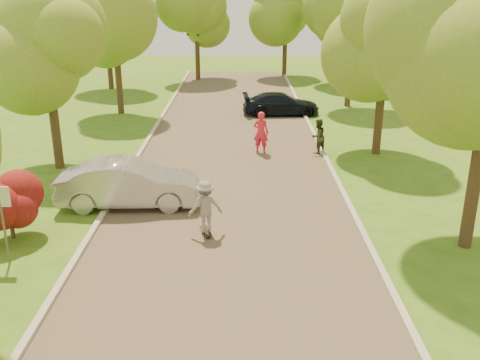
{
  "coord_description": "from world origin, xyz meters",
  "views": [
    {
      "loc": [
        0.41,
        -8.71,
        6.97
      ],
      "look_at": [
        0.38,
        6.92,
        1.3
      ],
      "focal_mm": 40.0,
      "sensor_mm": 36.0,
      "label": 1
    }
  ],
  "objects_px": {
    "longboard": "(206,231)",
    "person_olive": "(318,136)",
    "silver_sedan": "(130,184)",
    "dark_sedan": "(281,104)",
    "skateboarder": "(205,206)",
    "person_striped": "(261,132)",
    "street_sign": "(1,209)"
  },
  "relations": [
    {
      "from": "longboard",
      "to": "person_olive",
      "type": "height_order",
      "value": "person_olive"
    },
    {
      "from": "silver_sedan",
      "to": "dark_sedan",
      "type": "height_order",
      "value": "silver_sedan"
    },
    {
      "from": "longboard",
      "to": "skateboarder",
      "type": "xyz_separation_m",
      "value": [
        -0.0,
        0.0,
        0.81
      ]
    },
    {
      "from": "skateboarder",
      "to": "longboard",
      "type": "bearing_deg",
      "value": 81.58
    },
    {
      "from": "silver_sedan",
      "to": "longboard",
      "type": "distance_m",
      "value": 3.55
    },
    {
      "from": "dark_sedan",
      "to": "person_striped",
      "type": "height_order",
      "value": "person_striped"
    },
    {
      "from": "dark_sedan",
      "to": "person_striped",
      "type": "relative_size",
      "value": 2.33
    },
    {
      "from": "silver_sedan",
      "to": "person_striped",
      "type": "bearing_deg",
      "value": -39.19
    },
    {
      "from": "dark_sedan",
      "to": "skateboarder",
      "type": "distance_m",
      "value": 16.2
    },
    {
      "from": "person_olive",
      "to": "dark_sedan",
      "type": "bearing_deg",
      "value": -121.64
    },
    {
      "from": "silver_sedan",
      "to": "skateboarder",
      "type": "xyz_separation_m",
      "value": [
        2.67,
        -2.24,
        0.12
      ]
    },
    {
      "from": "dark_sedan",
      "to": "person_striped",
      "type": "xyz_separation_m",
      "value": [
        -1.41,
        -7.53,
        0.3
      ]
    },
    {
      "from": "silver_sedan",
      "to": "longboard",
      "type": "bearing_deg",
      "value": -132.08
    },
    {
      "from": "person_striped",
      "to": "person_olive",
      "type": "height_order",
      "value": "person_striped"
    },
    {
      "from": "dark_sedan",
      "to": "street_sign",
      "type": "bearing_deg",
      "value": 150.38
    },
    {
      "from": "street_sign",
      "to": "dark_sedan",
      "type": "height_order",
      "value": "street_sign"
    },
    {
      "from": "street_sign",
      "to": "longboard",
      "type": "height_order",
      "value": "street_sign"
    },
    {
      "from": "dark_sedan",
      "to": "longboard",
      "type": "distance_m",
      "value": 16.21
    },
    {
      "from": "skateboarder",
      "to": "street_sign",
      "type": "bearing_deg",
      "value": 3.2
    },
    {
      "from": "longboard",
      "to": "person_striped",
      "type": "relative_size",
      "value": 0.45
    },
    {
      "from": "street_sign",
      "to": "skateboarder",
      "type": "relative_size",
      "value": 1.37
    },
    {
      "from": "street_sign",
      "to": "person_striped",
      "type": "distance_m",
      "value": 12.33
    },
    {
      "from": "silver_sedan",
      "to": "skateboarder",
      "type": "relative_size",
      "value": 2.98
    },
    {
      "from": "street_sign",
      "to": "dark_sedan",
      "type": "relative_size",
      "value": 0.5
    },
    {
      "from": "person_olive",
      "to": "street_sign",
      "type": "bearing_deg",
      "value": 6.39
    },
    {
      "from": "silver_sedan",
      "to": "person_olive",
      "type": "distance_m",
      "value": 9.32
    },
    {
      "from": "person_olive",
      "to": "person_striped",
      "type": "bearing_deg",
      "value": -40.75
    },
    {
      "from": "street_sign",
      "to": "skateboarder",
      "type": "bearing_deg",
      "value": 18.74
    },
    {
      "from": "longboard",
      "to": "skateboarder",
      "type": "relative_size",
      "value": 0.53
    },
    {
      "from": "silver_sedan",
      "to": "person_striped",
      "type": "height_order",
      "value": "person_striped"
    },
    {
      "from": "person_striped",
      "to": "person_olive",
      "type": "bearing_deg",
      "value": -161.96
    },
    {
      "from": "skateboarder",
      "to": "person_striped",
      "type": "relative_size",
      "value": 0.85
    }
  ]
}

